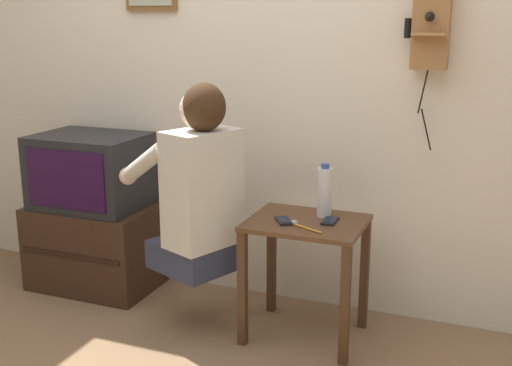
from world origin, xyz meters
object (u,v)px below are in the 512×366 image
object	(u,v)px
cell_phone_spare	(330,221)
water_bottle	(325,192)
person	(198,185)
television	(91,171)
wall_phone_antique	(431,22)
cell_phone_held	(283,220)
toothbrush	(305,227)

from	to	relation	value
cell_phone_spare	water_bottle	size ratio (longest dim) A/B	0.49
person	television	distance (m)	0.85
wall_phone_antique	cell_phone_held	distance (m)	1.13
cell_phone_spare	cell_phone_held	bearing A→B (deg)	-160.48
person	cell_phone_spare	bearing A→B (deg)	-53.64
cell_phone_held	water_bottle	bearing A→B (deg)	12.31
television	toothbrush	xyz separation A→B (m)	(1.33, -0.25, -0.09)
cell_phone_held	toothbrush	bearing A→B (deg)	-59.15
person	television	bearing A→B (deg)	93.76
person	cell_phone_spare	distance (m)	0.64
toothbrush	television	bearing A→B (deg)	104.51
water_bottle	wall_phone_antique	bearing A→B (deg)	29.39
person	wall_phone_antique	size ratio (longest dim) A/B	1.10
person	wall_phone_antique	distance (m)	1.31
water_bottle	cell_phone_spare	bearing A→B (deg)	-56.02
wall_phone_antique	cell_phone_spare	xyz separation A→B (m)	(-0.36, -0.31, -0.90)
toothbrush	water_bottle	bearing A→B (deg)	17.82
person	water_bottle	xyz separation A→B (m)	(0.55, 0.23, -0.03)
cell_phone_spare	television	bearing A→B (deg)	174.05
wall_phone_antique	cell_phone_held	world-z (taller)	wall_phone_antique
wall_phone_antique	water_bottle	size ratio (longest dim) A/B	3.22
cell_phone_held	cell_phone_spare	bearing A→B (deg)	-12.42
cell_phone_held	wall_phone_antique	bearing A→B (deg)	1.24
television	cell_phone_held	distance (m)	1.23
person	television	size ratio (longest dim) A/B	1.54
water_bottle	television	bearing A→B (deg)	178.29
cell_phone_held	toothbrush	distance (m)	0.14
person	water_bottle	world-z (taller)	person
water_bottle	toothbrush	xyz separation A→B (m)	(-0.03, -0.21, -0.11)
person	wall_phone_antique	world-z (taller)	wall_phone_antique
person	toothbrush	distance (m)	0.55
person	water_bottle	size ratio (longest dim) A/B	3.56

